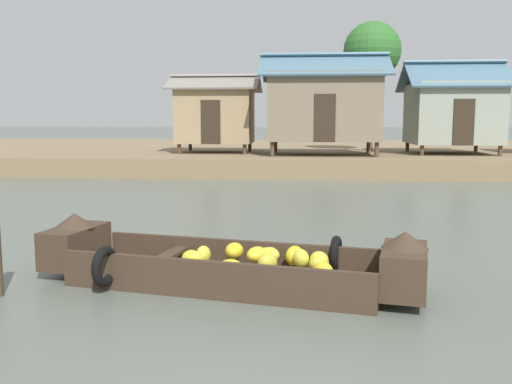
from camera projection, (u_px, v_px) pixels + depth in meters
name	position (u px, v px, depth m)	size (l,w,h in m)	color
ground_plane	(295.00, 216.00, 12.52)	(300.00, 300.00, 0.00)	#596056
riverbank_strip	(299.00, 153.00, 29.54)	(160.00, 20.00, 0.73)	#7F6B4C
banana_boat	(229.00, 264.00, 7.23)	(5.15, 2.09, 0.85)	#3D2D21
stilt_house_left	(216.00, 114.00, 23.94)	(3.85, 3.20, 3.35)	#4C3826
stilt_house_mid_left	(323.00, 105.00, 22.21)	(5.07, 3.51, 4.05)	#4C3826
stilt_house_mid_right	(452.00, 112.00, 23.09)	(4.10, 3.93, 3.85)	#4C3826
palm_tree_near	(372.00, 52.00, 24.58)	(2.55, 2.55, 5.73)	brown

